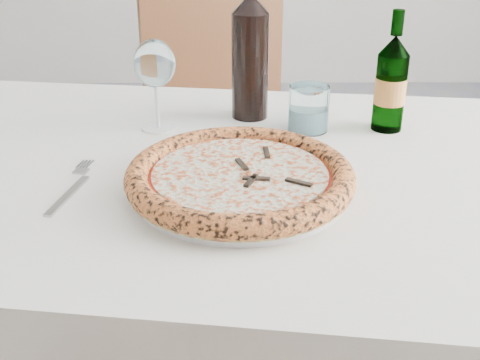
{
  "coord_description": "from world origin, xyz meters",
  "views": [
    {
      "loc": [
        0.13,
        -0.89,
        1.17
      ],
      "look_at": [
        0.13,
        -0.08,
        0.78
      ],
      "focal_mm": 45.0,
      "sensor_mm": 36.0,
      "label": 1
    }
  ],
  "objects_px": {
    "wine_glass": "(155,66)",
    "tumbler": "(309,111)",
    "pizza": "(240,176)",
    "chair_far": "(225,120)",
    "plate": "(240,187)",
    "beer_bottle": "(391,84)",
    "dining_table": "(240,213)",
    "wine_bottle": "(250,55)"
  },
  "relations": [
    {
      "from": "wine_glass",
      "to": "tumbler",
      "type": "relative_size",
      "value": 2.01
    },
    {
      "from": "pizza",
      "to": "chair_far",
      "type": "bearing_deg",
      "value": 92.5
    },
    {
      "from": "plate",
      "to": "beer_bottle",
      "type": "xyz_separation_m",
      "value": [
        0.28,
        0.26,
        0.08
      ]
    },
    {
      "from": "beer_bottle",
      "to": "chair_far",
      "type": "bearing_deg",
      "value": 116.03
    },
    {
      "from": "dining_table",
      "to": "wine_glass",
      "type": "distance_m",
      "value": 0.31
    },
    {
      "from": "pizza",
      "to": "wine_glass",
      "type": "distance_m",
      "value": 0.32
    },
    {
      "from": "wine_glass",
      "to": "wine_bottle",
      "type": "xyz_separation_m",
      "value": [
        0.18,
        0.07,
        0.0
      ]
    },
    {
      "from": "plate",
      "to": "beer_bottle",
      "type": "height_order",
      "value": "beer_bottle"
    },
    {
      "from": "pizza",
      "to": "beer_bottle",
      "type": "xyz_separation_m",
      "value": [
        0.28,
        0.26,
        0.06
      ]
    },
    {
      "from": "beer_bottle",
      "to": "wine_bottle",
      "type": "relative_size",
      "value": 0.76
    },
    {
      "from": "chair_far",
      "to": "tumbler",
      "type": "bearing_deg",
      "value": -75.49
    },
    {
      "from": "chair_far",
      "to": "plate",
      "type": "relative_size",
      "value": 2.94
    },
    {
      "from": "wine_glass",
      "to": "wine_bottle",
      "type": "relative_size",
      "value": 0.59
    },
    {
      "from": "dining_table",
      "to": "wine_glass",
      "type": "xyz_separation_m",
      "value": [
        -0.15,
        0.17,
        0.21
      ]
    },
    {
      "from": "chair_far",
      "to": "plate",
      "type": "bearing_deg",
      "value": -87.5
    },
    {
      "from": "wine_bottle",
      "to": "chair_far",
      "type": "bearing_deg",
      "value": 96.05
    },
    {
      "from": "tumbler",
      "to": "wine_bottle",
      "type": "xyz_separation_m",
      "value": [
        -0.11,
        0.07,
        0.09
      ]
    },
    {
      "from": "wine_glass",
      "to": "wine_bottle",
      "type": "height_order",
      "value": "wine_bottle"
    },
    {
      "from": "plate",
      "to": "pizza",
      "type": "distance_m",
      "value": 0.02
    },
    {
      "from": "wine_glass",
      "to": "beer_bottle",
      "type": "bearing_deg",
      "value": -0.48
    },
    {
      "from": "tumbler",
      "to": "wine_bottle",
      "type": "relative_size",
      "value": 0.29
    },
    {
      "from": "tumbler",
      "to": "wine_glass",
      "type": "bearing_deg",
      "value": 178.61
    },
    {
      "from": "dining_table",
      "to": "wine_glass",
      "type": "bearing_deg",
      "value": 132.7
    },
    {
      "from": "beer_bottle",
      "to": "tumbler",
      "type": "bearing_deg",
      "value": -178.77
    },
    {
      "from": "plate",
      "to": "tumbler",
      "type": "xyz_separation_m",
      "value": [
        0.13,
        0.26,
        0.03
      ]
    },
    {
      "from": "plate",
      "to": "wine_bottle",
      "type": "distance_m",
      "value": 0.35
    },
    {
      "from": "dining_table",
      "to": "beer_bottle",
      "type": "bearing_deg",
      "value": 30.12
    },
    {
      "from": "chair_far",
      "to": "wine_bottle",
      "type": "bearing_deg",
      "value": -83.95
    },
    {
      "from": "dining_table",
      "to": "beer_bottle",
      "type": "relative_size",
      "value": 6.65
    },
    {
      "from": "beer_bottle",
      "to": "pizza",
      "type": "bearing_deg",
      "value": -136.85
    },
    {
      "from": "plate",
      "to": "wine_bottle",
      "type": "height_order",
      "value": "wine_bottle"
    },
    {
      "from": "wine_glass",
      "to": "beer_bottle",
      "type": "relative_size",
      "value": 0.77
    },
    {
      "from": "dining_table",
      "to": "pizza",
      "type": "xyz_separation_m",
      "value": [
        -0.0,
        -0.1,
        0.12
      ]
    },
    {
      "from": "beer_bottle",
      "to": "dining_table",
      "type": "bearing_deg",
      "value": -149.88
    },
    {
      "from": "chair_far",
      "to": "pizza",
      "type": "bearing_deg",
      "value": -87.5
    },
    {
      "from": "tumbler",
      "to": "dining_table",
      "type": "bearing_deg",
      "value": -129.3
    },
    {
      "from": "wine_bottle",
      "to": "pizza",
      "type": "bearing_deg",
      "value": -93.74
    },
    {
      "from": "wine_glass",
      "to": "wine_bottle",
      "type": "distance_m",
      "value": 0.19
    },
    {
      "from": "dining_table",
      "to": "chair_far",
      "type": "height_order",
      "value": "chair_far"
    },
    {
      "from": "pizza",
      "to": "tumbler",
      "type": "height_order",
      "value": "tumbler"
    },
    {
      "from": "beer_bottle",
      "to": "wine_bottle",
      "type": "bearing_deg",
      "value": 164.57
    },
    {
      "from": "plate",
      "to": "pizza",
      "type": "bearing_deg",
      "value": 147.99
    }
  ]
}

